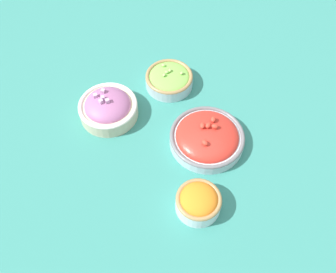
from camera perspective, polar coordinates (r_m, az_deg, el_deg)
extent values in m
plane|color=#337F75|center=(1.07, 0.00, -0.89)|extent=(3.00, 3.00, 0.00)
cylinder|color=beige|center=(1.13, -9.03, 4.04)|extent=(0.17, 0.17, 0.04)
torus|color=silver|center=(1.11, -9.17, 4.72)|extent=(0.17, 0.17, 0.01)
ellipsoid|color=#9E5B8E|center=(1.11, -9.17, 4.72)|extent=(0.14, 0.14, 0.06)
cube|color=#C699C1|center=(1.08, -9.23, 5.40)|extent=(0.01, 0.01, 0.01)
cube|color=#C699C1|center=(1.09, -9.92, 5.83)|extent=(0.02, 0.02, 0.01)
cube|color=#C699C1|center=(1.10, -11.02, 6.14)|extent=(0.01, 0.01, 0.01)
cube|color=#C699C1|center=(1.11, -9.89, 6.84)|extent=(0.02, 0.02, 0.01)
cube|color=#C699C1|center=(1.08, -10.20, 5.32)|extent=(0.01, 0.01, 0.01)
cylinder|color=silver|center=(0.96, 4.63, -10.08)|extent=(0.12, 0.12, 0.05)
torus|color=#997A4C|center=(0.94, 4.72, -9.51)|extent=(0.12, 0.12, 0.01)
ellipsoid|color=orange|center=(0.94, 4.72, -9.51)|extent=(0.10, 0.10, 0.04)
cylinder|color=#B2C1CC|center=(1.07, 5.93, -0.42)|extent=(0.21, 0.21, 0.03)
torus|color=slate|center=(1.05, 6.00, 0.04)|extent=(0.21, 0.21, 0.01)
ellipsoid|color=red|center=(1.05, 6.00, 0.04)|extent=(0.18, 0.18, 0.06)
ellipsoid|color=red|center=(1.03, 7.15, 1.55)|extent=(0.02, 0.02, 0.01)
ellipsoid|color=red|center=(1.03, 5.29, 1.67)|extent=(0.02, 0.02, 0.01)
ellipsoid|color=red|center=(1.00, 5.65, -0.94)|extent=(0.02, 0.01, 0.01)
ellipsoid|color=red|center=(1.05, 6.92, 2.60)|extent=(0.02, 0.02, 0.01)
ellipsoid|color=red|center=(1.03, 6.15, 1.70)|extent=(0.02, 0.02, 0.01)
cylinder|color=#B2C1CC|center=(1.19, 0.18, 8.51)|extent=(0.15, 0.15, 0.04)
torus|color=#997A4C|center=(1.18, 0.18, 9.14)|extent=(0.15, 0.15, 0.01)
ellipsoid|color=#7ABC4C|center=(1.18, 0.18, 9.14)|extent=(0.12, 0.12, 0.02)
ellipsoid|color=#99D166|center=(1.17, 2.11, 9.63)|extent=(0.01, 0.01, 0.01)
ellipsoid|color=#99D166|center=(1.19, -0.70, 10.80)|extent=(0.02, 0.01, 0.01)
ellipsoid|color=#99D166|center=(1.16, -0.59, 9.35)|extent=(0.01, 0.01, 0.01)
ellipsoid|color=#99D166|center=(1.17, -0.19, 9.78)|extent=(0.01, 0.01, 0.01)
ellipsoid|color=#99D166|center=(1.17, 0.30, 10.06)|extent=(0.02, 0.01, 0.01)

